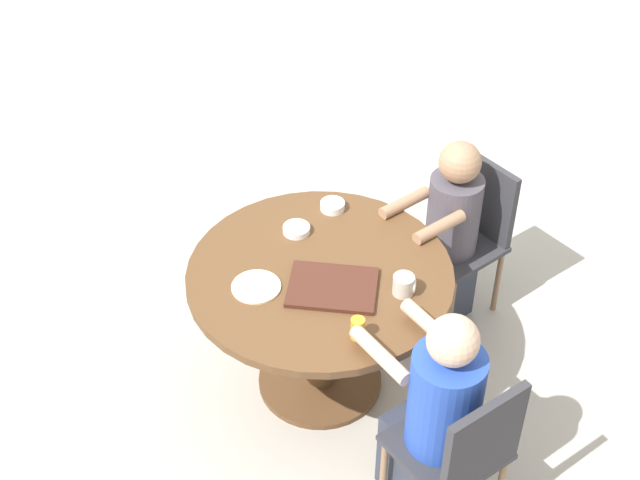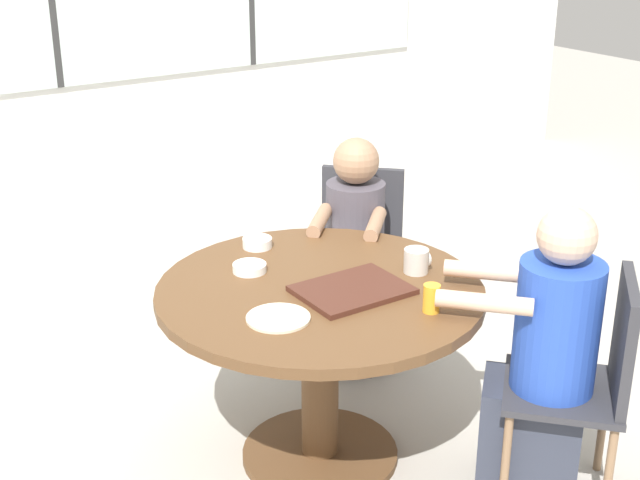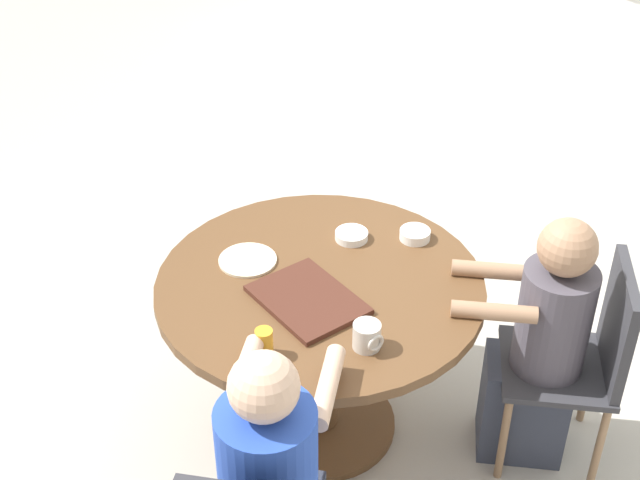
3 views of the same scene
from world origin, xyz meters
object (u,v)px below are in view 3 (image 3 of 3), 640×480
Objects in this scene: chair_for_man_blue_shirt at (586,352)px; bowl_white_shallow at (415,235)px; bowl_cereal at (352,235)px; juice_glass at (264,343)px; person_man_blue_shirt at (539,351)px; coffee_mug at (367,336)px.

bowl_white_shallow is (-0.67, -0.24, 0.24)m from chair_for_man_blue_shirt.
chair_for_man_blue_shirt is 6.76× the size of bowl_cereal.
chair_for_man_blue_shirt reaches higher than juice_glass.
juice_glass is at bearing 113.63° from person_man_blue_shirt.
person_man_blue_shirt is 0.81m from bowl_cereal.
coffee_mug is (-0.30, -0.78, 0.26)m from chair_for_man_blue_shirt.
person_man_blue_shirt is at bearing 74.05° from coffee_mug.
coffee_mug is at bearing 113.10° from chair_for_man_blue_shirt.
chair_for_man_blue_shirt is at bearing 27.80° from bowl_cereal.
chair_for_man_blue_shirt is at bearing 68.72° from coffee_mug.
person_man_blue_shirt is at bearing 90.00° from chair_for_man_blue_shirt.
person_man_blue_shirt is 8.34× the size of bowl_cereal.
bowl_white_shallow is 0.24m from bowl_cereal.
bowl_white_shallow is at bearing 56.57° from person_man_blue_shirt.
juice_glass is (-0.47, -1.06, 0.27)m from chair_for_man_blue_shirt.
coffee_mug is at bearing 59.27° from juice_glass.
coffee_mug is at bearing 118.43° from person_man_blue_shirt.
coffee_mug is 0.62m from bowl_cereal.
chair_for_man_blue_shirt is 0.81× the size of person_man_blue_shirt.
coffee_mug is 0.84× the size of bowl_white_shallow.
juice_glass is at bearing 110.41° from chair_for_man_blue_shirt.
person_man_blue_shirt reaches higher than juice_glass.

